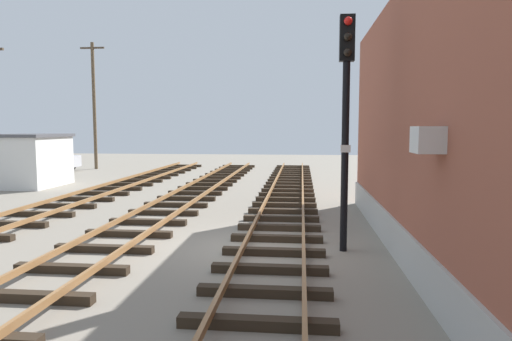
# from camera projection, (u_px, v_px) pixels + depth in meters

# --- Properties ---
(ground_plane) EXTENTS (80.00, 80.00, 0.00)m
(ground_plane) POSITION_uv_depth(u_px,v_px,m) (248.00, 248.00, 11.67)
(ground_plane) COLOR gray
(track_near_building) EXTENTS (2.50, 48.22, 0.32)m
(track_near_building) POSITION_uv_depth(u_px,v_px,m) (275.00, 244.00, 11.59)
(track_near_building) COLOR #2D2319
(track_near_building) RESTS_ON ground
(track_centre) EXTENTS (2.50, 48.22, 0.32)m
(track_centre) POSITION_uv_depth(u_px,v_px,m) (117.00, 239.00, 12.01)
(track_centre) COLOR #2D2319
(track_centre) RESTS_ON ground
(signal_mast) EXTENTS (0.36, 0.40, 5.80)m
(signal_mast) POSITION_uv_depth(u_px,v_px,m) (346.00, 106.00, 11.01)
(signal_mast) COLOR black
(signal_mast) RESTS_ON ground
(control_hut) EXTENTS (3.00, 3.80, 2.76)m
(control_hut) POSITION_uv_depth(u_px,v_px,m) (31.00, 160.00, 23.71)
(control_hut) COLOR silver
(control_hut) RESTS_ON ground
(parked_car_silver) EXTENTS (4.20, 2.04, 1.76)m
(parked_car_silver) POSITION_uv_depth(u_px,v_px,m) (47.00, 159.00, 31.73)
(parked_car_silver) COLOR #B7B7BC
(parked_car_silver) RESTS_ON ground
(utility_pole_far) EXTENTS (1.80, 0.24, 9.28)m
(utility_pole_far) POSITION_uv_depth(u_px,v_px,m) (94.00, 104.00, 33.27)
(utility_pole_far) COLOR brown
(utility_pole_far) RESTS_ON ground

